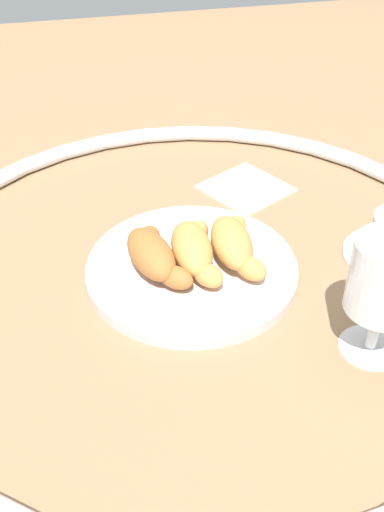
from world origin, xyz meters
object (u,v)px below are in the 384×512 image
object	(u,v)px
croissant_large	(154,255)
croissant_extra	(234,244)
croissant_small	(195,250)
pastry_plate	(192,269)
folded_napkin	(246,187)

from	to	relation	value
croissant_large	croissant_extra	distance (m)	0.10
croissant_small	croissant_extra	world-z (taller)	same
pastry_plate	croissant_extra	bearing A→B (deg)	89.93
pastry_plate	croissant_large	world-z (taller)	croissant_large
pastry_plate	croissant_large	xyz separation A→B (m)	(-0.00, -0.05, 0.03)
pastry_plate	croissant_large	bearing A→B (deg)	-90.61
croissant_large	pastry_plate	bearing A→B (deg)	89.39
croissant_small	folded_napkin	size ratio (longest dim) A/B	1.24
pastry_plate	folded_napkin	distance (m)	0.22
pastry_plate	croissant_small	size ratio (longest dim) A/B	1.91
croissant_large	croissant_extra	size ratio (longest dim) A/B	0.98
croissant_extra	croissant_small	bearing A→B (deg)	-89.88
croissant_large	croissant_small	size ratio (longest dim) A/B	0.98
croissant_small	folded_napkin	world-z (taller)	croissant_small
croissant_small	folded_napkin	distance (m)	0.22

